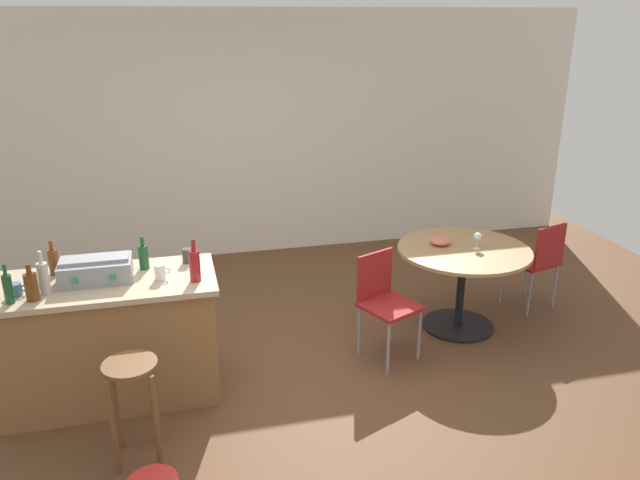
{
  "coord_description": "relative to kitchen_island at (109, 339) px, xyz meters",
  "views": [
    {
      "loc": [
        -0.81,
        -3.97,
        2.62
      ],
      "look_at": [
        0.27,
        0.37,
        0.99
      ],
      "focal_mm": 34.76,
      "sensor_mm": 36.0,
      "label": 1
    }
  ],
  "objects": [
    {
      "name": "toolbox",
      "position": [
        -0.03,
        0.02,
        0.53
      ],
      "size": [
        0.47,
        0.29,
        0.17
      ],
      "color": "gray",
      "rests_on": "kitchen_island"
    },
    {
      "name": "dining_table",
      "position": [
        2.9,
        0.36,
        0.12
      ],
      "size": [
        1.13,
        1.13,
        0.75
      ],
      "color": "black",
      "rests_on": "ground_plane"
    },
    {
      "name": "ground_plane",
      "position": [
        1.33,
        -0.16,
        -0.46
      ],
      "size": [
        8.8,
        8.8,
        0.0
      ],
      "primitive_type": "plane",
      "color": "brown"
    },
    {
      "name": "wine_glass",
      "position": [
        3.0,
        0.32,
        0.4
      ],
      "size": [
        0.07,
        0.07,
        0.14
      ],
      "color": "silver",
      "rests_on": "dining_table"
    },
    {
      "name": "back_wall",
      "position": [
        1.33,
        2.71,
        0.89
      ],
      "size": [
        8.0,
        0.1,
        2.7
      ],
      "primitive_type": "cube",
      "color": "silver",
      "rests_on": "ground_plane"
    },
    {
      "name": "wooden_stool",
      "position": [
        0.19,
        -0.75,
        0.03
      ],
      "size": [
        0.33,
        0.33,
        0.68
      ],
      "color": "brown",
      "rests_on": "ground_plane"
    },
    {
      "name": "bottle_1",
      "position": [
        0.28,
        0.16,
        0.54
      ],
      "size": [
        0.07,
        0.07,
        0.24
      ],
      "color": "#194C23",
      "rests_on": "kitchen_island"
    },
    {
      "name": "bottle_0",
      "position": [
        0.63,
        -0.15,
        0.57
      ],
      "size": [
        0.07,
        0.07,
        0.3
      ],
      "color": "maroon",
      "rests_on": "kitchen_island"
    },
    {
      "name": "bottle_2",
      "position": [
        -0.4,
        -0.21,
        0.55
      ],
      "size": [
        0.08,
        0.08,
        0.25
      ],
      "color": "#603314",
      "rests_on": "kitchen_island"
    },
    {
      "name": "cup_2",
      "position": [
        0.59,
        0.2,
        0.51
      ],
      "size": [
        0.11,
        0.07,
        0.11
      ],
      "color": "#383838",
      "rests_on": "kitchen_island"
    },
    {
      "name": "cup_0",
      "position": [
        -0.52,
        -0.11,
        0.49
      ],
      "size": [
        0.11,
        0.08,
        0.08
      ],
      "color": "#4C7099",
      "rests_on": "kitchen_island"
    },
    {
      "name": "cup_1",
      "position": [
        0.39,
        -0.07,
        0.51
      ],
      "size": [
        0.11,
        0.07,
        0.11
      ],
      "color": "white",
      "rests_on": "kitchen_island"
    },
    {
      "name": "bottle_5",
      "position": [
        -0.34,
        -0.12,
        0.56
      ],
      "size": [
        0.07,
        0.07,
        0.29
      ],
      "color": "#B7B2AD",
      "rests_on": "kitchen_island"
    },
    {
      "name": "folding_chair_near",
      "position": [
        2.09,
        0.08,
        0.05
      ],
      "size": [
        0.53,
        0.53,
        0.86
      ],
      "color": "maroon",
      "rests_on": "ground_plane"
    },
    {
      "name": "folding_chair_far",
      "position": [
        3.75,
        0.53,
        0.05
      ],
      "size": [
        0.5,
        0.5,
        0.85
      ],
      "color": "maroon",
      "rests_on": "ground_plane"
    },
    {
      "name": "kitchen_island",
      "position": [
        0.0,
        0.0,
        0.0
      ],
      "size": [
        1.53,
        0.72,
        0.91
      ],
      "color": "olive",
      "rests_on": "ground_plane"
    },
    {
      "name": "serving_bowl",
      "position": [
        2.74,
        0.49,
        0.33
      ],
      "size": [
        0.18,
        0.18,
        0.07
      ],
      "primitive_type": "ellipsoid",
      "color": "#DB6651",
      "rests_on": "dining_table"
    },
    {
      "name": "bottle_4",
      "position": [
        -0.33,
        0.2,
        0.55
      ],
      "size": [
        0.07,
        0.07,
        0.25
      ],
      "color": "#603314",
      "rests_on": "kitchen_island"
    },
    {
      "name": "bottle_3",
      "position": [
        -0.53,
        -0.22,
        0.55
      ],
      "size": [
        0.06,
        0.06,
        0.26
      ],
      "color": "#194C23",
      "rests_on": "kitchen_island"
    }
  ]
}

